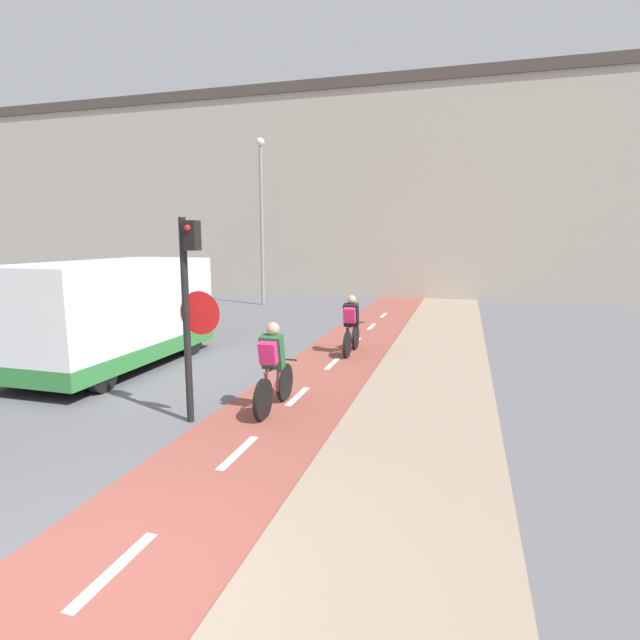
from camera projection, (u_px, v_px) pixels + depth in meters
name	position (u px, v px, depth m)	size (l,w,h in m)	color
ground_plane	(72.00, 612.00, 3.89)	(120.00, 120.00, 0.00)	#5B5B60
bike_lane	(73.00, 610.00, 3.90)	(2.11, 60.00, 0.02)	brown
building_row_background	(410.00, 193.00, 25.33)	(60.00, 5.20, 10.20)	#B2A899
traffic_light_pole	(190.00, 298.00, 7.57)	(0.67, 0.25, 3.18)	black
street_lamp_far	(261.00, 205.00, 20.95)	(0.36, 0.36, 6.94)	gray
cyclist_near	(273.00, 369.00, 8.28)	(0.46, 1.68, 1.51)	black
cyclist_far	(351.00, 326.00, 12.36)	(0.46, 1.61, 1.48)	black
van	(113.00, 316.00, 11.04)	(2.19, 5.01, 2.37)	white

